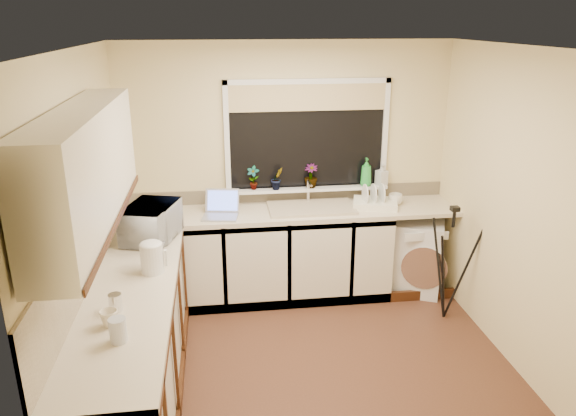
{
  "coord_description": "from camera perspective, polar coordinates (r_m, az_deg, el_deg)",
  "views": [
    {
      "loc": [
        -0.68,
        -3.67,
        2.63
      ],
      "look_at": [
        -0.11,
        0.55,
        1.15
      ],
      "focal_mm": 34.09,
      "sensor_mm": 36.0,
      "label": 1
    }
  ],
  "objects": [
    {
      "name": "wall_front",
      "position": [
        2.68,
        8.42,
        -12.8
      ],
      "size": [
        3.2,
        0.0,
        3.2
      ],
      "primitive_type": "plane",
      "rotation": [
        -1.57,
        0.0,
        0.0
      ],
      "color": "beige",
      "rests_on": "ground"
    },
    {
      "name": "ceiling",
      "position": [
        3.74,
        2.93,
        16.36
      ],
      "size": [
        3.2,
        3.2,
        0.0
      ],
      "primitive_type": "plane",
      "rotation": [
        3.14,
        0.0,
        0.0
      ],
      "color": "white",
      "rests_on": "ground"
    },
    {
      "name": "tripod",
      "position": [
        5.15,
        16.46,
        -5.59
      ],
      "size": [
        0.63,
        0.63,
        1.09
      ],
      "primitive_type": null,
      "rotation": [
        0.0,
        0.0,
        -0.23
      ],
      "color": "black",
      "rests_on": "floor"
    },
    {
      "name": "wall_right",
      "position": [
        4.54,
        22.92,
        -0.43
      ],
      "size": [
        0.0,
        3.0,
        3.0
      ],
      "primitive_type": "plane",
      "rotation": [
        1.57,
        0.0,
        -1.57
      ],
      "color": "beige",
      "rests_on": "ground"
    },
    {
      "name": "soap_bottle_green",
      "position": [
        5.47,
        8.16,
        3.73
      ],
      "size": [
        0.11,
        0.12,
        0.28
      ],
      "primitive_type": "imported",
      "rotation": [
        0.0,
        0.0,
        -0.06
      ],
      "color": "green",
      "rests_on": "windowsill"
    },
    {
      "name": "worktop_left",
      "position": [
        3.85,
        -16.25,
        -8.72
      ],
      "size": [
        0.6,
        2.4,
        0.04
      ],
      "primitive_type": "cube",
      "color": "beige",
      "rests_on": "base_cabinet_left"
    },
    {
      "name": "window_glass",
      "position": [
        5.34,
        2.0,
        7.49
      ],
      "size": [
        1.5,
        0.02,
        1.0
      ],
      "primitive_type": "cube",
      "color": "black",
      "rests_on": "wall_back"
    },
    {
      "name": "plant_c",
      "position": [
        5.38,
        2.39,
        3.37
      ],
      "size": [
        0.16,
        0.16,
        0.23
      ],
      "primitive_type": "imported",
      "rotation": [
        0.0,
        0.0,
        -0.22
      ],
      "color": "#999999",
      "rests_on": "windowsill"
    },
    {
      "name": "faucet",
      "position": [
        5.38,
        2.12,
        1.72
      ],
      "size": [
        0.03,
        0.03,
        0.24
      ],
      "primitive_type": "cylinder",
      "color": "silver",
      "rests_on": "worktop_back"
    },
    {
      "name": "cup_left",
      "position": [
        3.47,
        -18.16,
        -10.87
      ],
      "size": [
        0.14,
        0.14,
        0.1
      ],
      "primitive_type": "imported",
      "rotation": [
        0.0,
        0.0,
        -0.31
      ],
      "color": "#EEE1C4",
      "rests_on": "worktop_left"
    },
    {
      "name": "base_cabinet_back",
      "position": [
        5.36,
        -3.2,
        -5.11
      ],
      "size": [
        2.55,
        0.6,
        0.86
      ],
      "primitive_type": "cube",
      "color": "silver",
      "rests_on": "floor"
    },
    {
      "name": "glass_jug",
      "position": [
        3.29,
        -17.32,
        -12.07
      ],
      "size": [
        0.1,
        0.1,
        0.14
      ],
      "primitive_type": "cylinder",
      "color": "silver",
      "rests_on": "worktop_left"
    },
    {
      "name": "laptop",
      "position": [
        5.1,
        -6.99,
        -0.12
      ],
      "size": [
        0.37,
        0.37,
        0.22
      ],
      "rotation": [
        0.0,
        0.0,
        -0.17
      ],
      "color": "#999AA1",
      "rests_on": "worktop_back"
    },
    {
      "name": "cup_back",
      "position": [
        5.45,
        11.13,
        0.89
      ],
      "size": [
        0.17,
        0.17,
        0.11
      ],
      "primitive_type": "imported",
      "rotation": [
        0.0,
        0.0,
        0.22
      ],
      "color": "silver",
      "rests_on": "worktop_back"
    },
    {
      "name": "windowsill",
      "position": [
        5.42,
        2.04,
        2.03
      ],
      "size": [
        1.6,
        0.14,
        0.03
      ],
      "primitive_type": "cube",
      "color": "white",
      "rests_on": "wall_back"
    },
    {
      "name": "washing_machine",
      "position": [
        5.69,
        13.04,
        -4.75
      ],
      "size": [
        0.69,
        0.68,
        0.75
      ],
      "primitive_type": "cube",
      "rotation": [
        0.0,
        0.0,
        -0.41
      ],
      "color": "white",
      "rests_on": "floor"
    },
    {
      "name": "splashback_back",
      "position": [
        5.46,
        -0.14,
        1.48
      ],
      "size": [
        3.2,
        0.02,
        0.14
      ],
      "primitive_type": "cube",
      "color": "beige",
      "rests_on": "wall_back"
    },
    {
      "name": "kettle",
      "position": [
        4.04,
        -14.0,
        -5.13
      ],
      "size": [
        0.16,
        0.16,
        0.21
      ],
      "primitive_type": "cylinder",
      "color": "silver",
      "rests_on": "worktop_left"
    },
    {
      "name": "splashback_left",
      "position": [
        3.81,
        -20.89,
        -5.5
      ],
      "size": [
        0.02,
        2.4,
        0.45
      ],
      "primitive_type": "cube",
      "color": "beige",
      "rests_on": "wall_left"
    },
    {
      "name": "steel_jar",
      "position": [
        3.62,
        -17.57,
        -9.38
      ],
      "size": [
        0.08,
        0.08,
        0.11
      ],
      "primitive_type": "cylinder",
      "color": "silver",
      "rests_on": "worktop_left"
    },
    {
      "name": "upper_cabinet",
      "position": [
        3.42,
        -20.34,
        3.86
      ],
      "size": [
        0.28,
        1.9,
        0.7
      ],
      "primitive_type": "cube",
      "color": "silver",
      "rests_on": "wall_left"
    },
    {
      "name": "floor",
      "position": [
        4.57,
        2.39,
        -16.01
      ],
      "size": [
        3.2,
        3.2,
        0.0
      ],
      "primitive_type": "plane",
      "color": "#532F21",
      "rests_on": "ground"
    },
    {
      "name": "window_blind",
      "position": [
        5.25,
        2.1,
        11.44
      ],
      "size": [
        1.5,
        0.02,
        0.25
      ],
      "primitive_type": "cube",
      "color": "tan",
      "rests_on": "wall_back"
    },
    {
      "name": "base_cabinet_left",
      "position": [
        4.08,
        -15.65,
        -14.33
      ],
      "size": [
        0.54,
        2.4,
        0.86
      ],
      "primitive_type": "cube",
      "color": "silver",
      "rests_on": "floor"
    },
    {
      "name": "dish_rack",
      "position": [
        5.37,
        9.07,
        0.47
      ],
      "size": [
        0.49,
        0.41,
        0.06
      ],
      "primitive_type": "cube",
      "rotation": [
        0.0,
        0.0,
        -0.27
      ],
      "color": "white",
      "rests_on": "worktop_back"
    },
    {
      "name": "plant_a",
      "position": [
        5.32,
        -3.66,
        3.15
      ],
      "size": [
        0.14,
        0.12,
        0.23
      ],
      "primitive_type": "imported",
      "rotation": [
        0.0,
        0.0,
        -0.37
      ],
      "color": "#999999",
      "rests_on": "windowsill"
    },
    {
      "name": "wall_back",
      "position": [
        5.4,
        -0.16,
        4.09
      ],
      "size": [
        3.2,
        0.0,
        3.2
      ],
      "primitive_type": "plane",
      "rotation": [
        1.57,
        0.0,
        0.0
      ],
      "color": "beige",
      "rests_on": "ground"
    },
    {
      "name": "wall_left",
      "position": [
        4.04,
        -20.33,
        -2.46
      ],
      "size": [
        0.0,
        3.0,
        3.0
      ],
      "primitive_type": "plane",
      "rotation": [
        1.57,
        0.0,
        1.57
      ],
      "color": "beige",
      "rests_on": "ground"
    },
    {
      "name": "sink",
      "position": [
        5.24,
        2.44,
        0.02
      ],
      "size": [
        0.82,
        0.46,
        0.03
      ],
      "primitive_type": "cube",
      "color": "tan",
      "rests_on": "worktop_back"
    },
    {
      "name": "plant_b",
      "position": [
        5.31,
        -1.16,
        3.09
      ],
      "size": [
        0.15,
        0.14,
        0.22
      ],
      "primitive_type": "imported",
      "rotation": [
        0.0,
        0.0,
        0.43
      ],
      "color": "#999999",
      "rests_on": "windowsill"
    },
    {
      "name": "soap_bottle_clear",
      "position": [
        5.55,
        9.74,
        3.49
      ],
      "size": [
        0.13,
        0.13,
        0.21
      ],
      "primitive_type": "imported",
      "rotation": [
        0.0,
        0.0,
        0.39
      ],
      "color": "#999999",
      "rests_on": "windowsill"
    },
    {
      "name": "worktop_back",
      "position": [
        5.22,
        0.27,
        -0.42
      ],
      "size": [
        3.2,
        0.6,
        0.04
      ],
      "primitive_type": "cube",
      "color": "beige",
      "rests_on": "base_cabinet_back"
    },
    {
      "name": "microwave",
      "position": [
        4.62,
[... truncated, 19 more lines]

